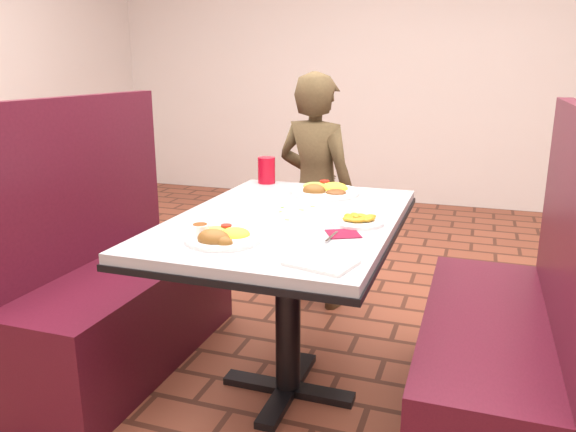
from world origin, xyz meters
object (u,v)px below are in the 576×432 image
at_px(dining_table, 288,240).
at_px(diner_person, 316,192).
at_px(plantain_plate, 357,220).
at_px(booth_bench_right, 502,350).
at_px(far_dinner_plate, 325,187).
at_px(red_tumbler, 266,170).
at_px(near_dinner_plate, 221,233).
at_px(booth_bench_left, 117,293).

relative_size(dining_table, diner_person, 0.95).
height_order(dining_table, plantain_plate, plantain_plate).
distance_m(booth_bench_right, plantain_plate, 0.68).
distance_m(booth_bench_right, far_dinner_plate, 0.98).
bearing_deg(booth_bench_right, red_tumbler, 153.51).
bearing_deg(dining_table, booth_bench_right, 0.00).
relative_size(near_dinner_plate, plantain_plate, 1.28).
height_order(diner_person, near_dinner_plate, diner_person).
distance_m(dining_table, far_dinner_plate, 0.43).
relative_size(booth_bench_right, diner_person, 0.94).
bearing_deg(red_tumbler, dining_table, -61.49).
height_order(booth_bench_left, diner_person, diner_person).
xyz_separation_m(dining_table, near_dinner_plate, (-0.10, -0.36, 0.12)).
xyz_separation_m(booth_bench_right, diner_person, (-0.96, 0.92, 0.31)).
height_order(dining_table, booth_bench_left, booth_bench_left).
xyz_separation_m(diner_person, near_dinner_plate, (0.05, -1.29, 0.14)).
distance_m(dining_table, booth_bench_left, 0.86).
height_order(diner_person, plantain_plate, diner_person).
bearing_deg(near_dinner_plate, plantain_plate, 43.13).
relative_size(booth_bench_right, far_dinner_plate, 3.97).
relative_size(dining_table, red_tumbler, 9.72).
bearing_deg(booth_bench_right, far_dinner_plate, 151.64).
bearing_deg(booth_bench_left, diner_person, 55.26).
xyz_separation_m(booth_bench_left, booth_bench_right, (1.60, 0.00, 0.00)).
bearing_deg(booth_bench_left, red_tumbler, 47.37).
bearing_deg(far_dinner_plate, dining_table, -94.43).
bearing_deg(booth_bench_left, near_dinner_plate, -27.67).
distance_m(far_dinner_plate, red_tumbler, 0.36).
distance_m(diner_person, red_tumbler, 0.44).
distance_m(booth_bench_right, near_dinner_plate, 1.07).
height_order(booth_bench_right, far_dinner_plate, booth_bench_right).
distance_m(diner_person, far_dinner_plate, 0.56).
distance_m(booth_bench_left, plantain_plate, 1.15).
bearing_deg(booth_bench_left, plantain_plate, -0.90).
height_order(far_dinner_plate, plantain_plate, far_dinner_plate).
relative_size(near_dinner_plate, far_dinner_plate, 0.82).
bearing_deg(booth_bench_right, dining_table, 180.00).
bearing_deg(near_dinner_plate, red_tumbler, 102.00).
xyz_separation_m(booth_bench_left, far_dinner_plate, (0.83, 0.41, 0.45)).
bearing_deg(plantain_plate, near_dinner_plate, -136.87).
bearing_deg(diner_person, far_dinner_plate, 126.92).
distance_m(booth_bench_left, diner_person, 1.17).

